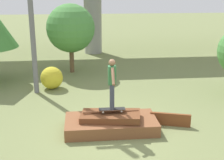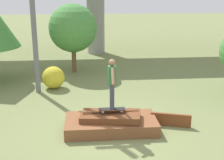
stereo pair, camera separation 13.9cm
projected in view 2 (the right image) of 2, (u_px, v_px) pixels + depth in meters
The scene contains 7 objects.
ground_plane at pixel (111, 130), 9.44m from camera, with size 80.00×80.00×0.00m, color olive.
scrap_pile at pixel (111, 123), 9.36m from camera, with size 2.74×1.38×0.61m.
scrap_plank_loose at pixel (171, 120), 9.63m from camera, with size 1.21×0.45×0.41m.
skateboard at pixel (112, 109), 9.20m from camera, with size 0.78×0.22×0.09m.
skater at pixel (112, 81), 8.94m from camera, with size 0.22×1.02×1.50m.
tree_behind_left at pixel (73, 28), 15.09m from camera, with size 2.35×2.35×3.38m.
bush_yellow_flowering at pixel (53, 78), 13.12m from camera, with size 0.94×0.94×0.94m.
Camera 2 is at (-0.72, -8.56, 4.19)m, focal length 50.00 mm.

